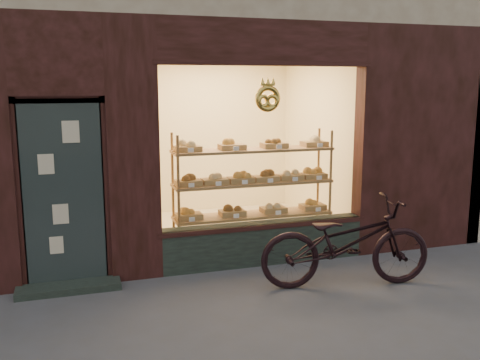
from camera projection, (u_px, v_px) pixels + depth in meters
name	position (u px, v px, depth m)	size (l,w,h in m)	color
ground	(297.00, 340.00, 4.93)	(90.00, 90.00, 0.00)	#414244
display_shelf	(253.00, 192.00, 7.30)	(2.20, 0.45, 1.70)	#8B5E3B
bicycle	(346.00, 242.00, 6.18)	(0.70, 2.00, 1.05)	black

